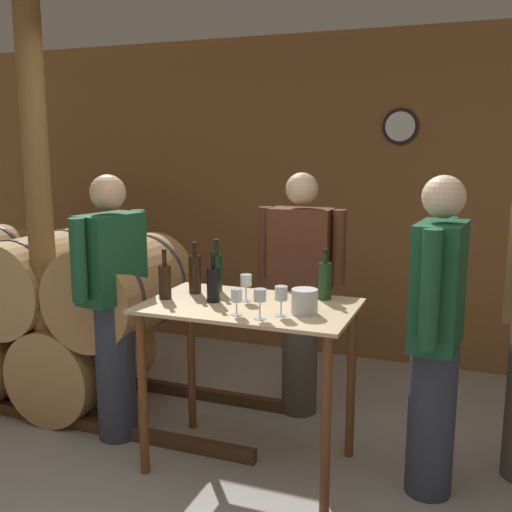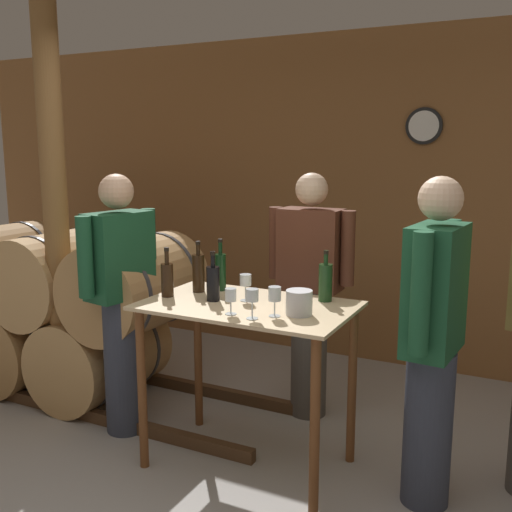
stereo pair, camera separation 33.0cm
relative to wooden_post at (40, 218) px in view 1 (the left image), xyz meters
name	(u,v)px [view 1 (the left image)]	position (x,y,z in m)	size (l,w,h in m)	color
back_wall	(350,200)	(1.54, 1.94, 0.00)	(8.40, 0.08, 2.70)	brown
barrel_rack	(25,316)	(-0.46, 0.31, -0.77)	(4.16, 0.87, 1.20)	#4C331E
tasting_table	(250,336)	(1.42, -0.05, -0.59)	(1.15, 0.70, 0.95)	#D1B284
wooden_post	(40,218)	(0.00, 0.00, 0.00)	(0.16, 0.16, 2.70)	brown
wine_bottle_far_left	(165,280)	(0.94, -0.11, -0.30)	(0.07, 0.07, 0.28)	black
wine_bottle_left	(195,273)	(1.04, 0.07, -0.28)	(0.07, 0.07, 0.30)	black
wine_bottle_center	(217,271)	(1.13, 0.16, -0.28)	(0.07, 0.07, 0.31)	black
wine_bottle_right	(213,283)	(1.22, -0.07, -0.30)	(0.07, 0.07, 0.28)	black
wine_bottle_far_right	(325,280)	(1.78, 0.20, -0.29)	(0.08, 0.08, 0.29)	#193819
wine_glass_near_left	(246,281)	(1.38, 0.00, -0.29)	(0.06, 0.06, 0.15)	silver
wine_glass_near_center	(237,297)	(1.44, -0.27, -0.31)	(0.06, 0.06, 0.14)	silver
wine_glass_near_right	(260,297)	(1.58, -0.29, -0.29)	(0.06, 0.06, 0.15)	silver
wine_glass_far_side	(281,294)	(1.66, -0.20, -0.29)	(0.06, 0.06, 0.15)	silver
ice_bucket	(305,301)	(1.76, -0.12, -0.34)	(0.14, 0.14, 0.13)	silver
person_visitor_with_scarf	(301,289)	(1.49, 0.72, -0.49)	(0.59, 0.24, 1.63)	#4C4742
person_visitor_bearded	(436,332)	(2.40, 0.03, -0.47)	(0.25, 0.59, 1.66)	#333847
person_visitor_near_door	(113,303)	(0.53, -0.03, -0.49)	(0.29, 0.58, 1.63)	#333847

